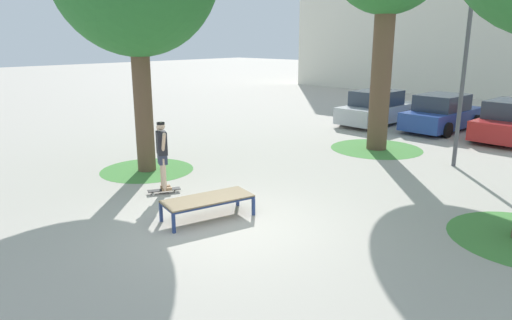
% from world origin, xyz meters
% --- Properties ---
extents(ground_plane, '(120.00, 120.00, 0.00)m').
position_xyz_m(ground_plane, '(0.00, 0.00, 0.00)').
color(ground_plane, '#B2AA9E').
extents(building_facade, '(28.11, 4.00, 11.37)m').
position_xyz_m(building_facade, '(-3.58, 26.76, 5.68)').
color(building_facade, silver).
rests_on(building_facade, ground).
extents(skate_box, '(1.24, 2.03, 0.46)m').
position_xyz_m(skate_box, '(-0.67, -0.05, 0.41)').
color(skate_box, navy).
rests_on(skate_box, ground).
extents(skateboard, '(0.54, 0.81, 0.09)m').
position_xyz_m(skateboard, '(-2.73, 0.31, 0.08)').
color(skateboard, black).
rests_on(skateboard, ground).
extents(skater, '(0.93, 0.52, 1.69)m').
position_xyz_m(skater, '(-2.73, 0.31, 1.07)').
color(skater, beige).
rests_on(skater, skateboard).
extents(grass_patch_near_left, '(2.68, 2.68, 0.01)m').
position_xyz_m(grass_patch_near_left, '(-4.80, 1.21, 0.00)').
color(grass_patch_near_left, '#47893D').
rests_on(grass_patch_near_left, ground).
extents(grass_patch_mid_back, '(3.13, 3.13, 0.01)m').
position_xyz_m(grass_patch_mid_back, '(-1.26, 8.22, 0.00)').
color(grass_patch_mid_back, '#47893D').
rests_on(grass_patch_mid_back, ground).
extents(car_silver, '(2.11, 4.30, 1.50)m').
position_xyz_m(car_silver, '(-3.64, 12.53, 0.69)').
color(car_silver, '#B7BABF').
rests_on(car_silver, ground).
extents(car_blue, '(2.15, 4.31, 1.50)m').
position_xyz_m(car_blue, '(-0.95, 13.07, 0.69)').
color(car_blue, '#28479E').
rests_on(car_blue, ground).
extents(light_post, '(0.36, 0.36, 5.83)m').
position_xyz_m(light_post, '(1.56, 7.79, 3.83)').
color(light_post, '#4C4C51').
rests_on(light_post, ground).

